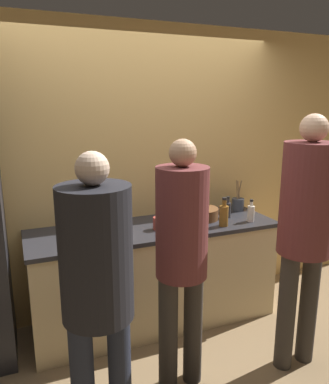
% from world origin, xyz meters
% --- Properties ---
extents(ground_plane, '(14.00, 14.00, 0.00)m').
position_xyz_m(ground_plane, '(0.00, 0.00, 0.00)').
color(ground_plane, '#8C704C').
extents(wall_back, '(5.20, 0.06, 2.60)m').
position_xyz_m(wall_back, '(0.00, 0.73, 1.30)').
color(wall_back, '#E0B266').
rests_on(wall_back, ground_plane).
extents(counter, '(2.13, 0.71, 0.89)m').
position_xyz_m(counter, '(0.00, 0.39, 0.45)').
color(counter, beige).
rests_on(counter, ground_plane).
extents(person_left, '(0.38, 0.38, 1.70)m').
position_xyz_m(person_left, '(-0.72, -0.69, 1.03)').
color(person_left, '#232838').
rests_on(person_left, ground_plane).
extents(person_center, '(0.34, 0.34, 1.71)m').
position_xyz_m(person_center, '(-0.12, -0.43, 1.01)').
color(person_center, '#38332D').
rests_on(person_center, ground_plane).
extents(person_right, '(0.37, 0.37, 1.85)m').
position_xyz_m(person_right, '(0.77, -0.55, 1.12)').
color(person_right, '#38332D').
rests_on(person_right, ground_plane).
extents(fruit_bowl, '(0.32, 0.32, 0.14)m').
position_xyz_m(fruit_bowl, '(0.46, 0.42, 0.94)').
color(fruit_bowl, brown).
rests_on(fruit_bowl, counter).
extents(utensil_crock, '(0.12, 0.12, 0.30)m').
position_xyz_m(utensil_crock, '(0.93, 0.53, 0.96)').
color(utensil_crock, '#3D424C').
rests_on(utensil_crock, counter).
extents(bottle_clear, '(0.06, 0.06, 0.20)m').
position_xyz_m(bottle_clear, '(0.84, 0.18, 0.97)').
color(bottle_clear, silver).
rests_on(bottle_clear, counter).
extents(bottle_dark, '(0.06, 0.06, 0.20)m').
position_xyz_m(bottle_dark, '(0.71, 0.36, 0.97)').
color(bottle_dark, '#333338').
rests_on(bottle_dark, counter).
extents(bottle_amber, '(0.08, 0.08, 0.25)m').
position_xyz_m(bottle_amber, '(0.55, 0.16, 0.99)').
color(bottle_amber, brown).
rests_on(bottle_amber, counter).
extents(cup_red, '(0.09, 0.09, 0.10)m').
position_xyz_m(cup_red, '(0.00, 0.29, 0.95)').
color(cup_red, '#A33D33').
rests_on(cup_red, counter).
extents(cup_white, '(0.09, 0.09, 0.08)m').
position_xyz_m(cup_white, '(-0.33, 0.24, 0.93)').
color(cup_white, white).
rests_on(cup_white, counter).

